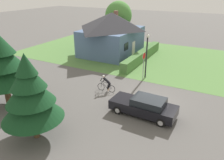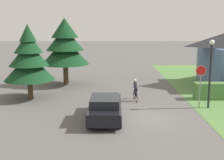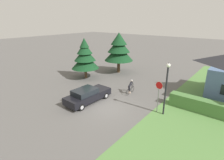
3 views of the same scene
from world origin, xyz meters
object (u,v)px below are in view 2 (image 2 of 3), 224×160
(stop_sign, at_px, (200,79))
(conifer_tall_near, at_px, (29,59))
(cyclist, at_px, (136,91))
(sedan_left_lane, at_px, (105,108))
(conifer_tall_far, at_px, (65,45))
(street_lamp, at_px, (211,65))

(stop_sign, height_order, conifer_tall_near, conifer_tall_near)
(cyclist, bearing_deg, sedan_left_lane, 149.76)
(sedan_left_lane, relative_size, conifer_tall_near, 0.89)
(conifer_tall_far, bearing_deg, street_lamp, -36.19)
(sedan_left_lane, bearing_deg, conifer_tall_far, 21.41)
(sedan_left_lane, distance_m, street_lamp, 7.42)
(stop_sign, xyz_separation_m, conifer_tall_near, (-11.62, 2.58, 0.99))
(conifer_tall_near, bearing_deg, street_lamp, -12.09)
(conifer_tall_near, bearing_deg, conifer_tall_far, 68.63)
(cyclist, bearing_deg, conifer_tall_far, 41.46)
(cyclist, distance_m, conifer_tall_far, 8.46)
(stop_sign, height_order, street_lamp, street_lamp)
(conifer_tall_far, bearing_deg, stop_sign, -37.70)
(stop_sign, distance_m, street_lamp, 1.08)
(cyclist, distance_m, street_lamp, 5.42)
(conifer_tall_near, xyz_separation_m, conifer_tall_far, (1.92, 4.91, 0.64))
(conifer_tall_far, bearing_deg, cyclist, -44.37)
(cyclist, height_order, conifer_tall_near, conifer_tall_near)
(sedan_left_lane, xyz_separation_m, conifer_tall_near, (-5.51, 4.97, 2.22))
(cyclist, relative_size, conifer_tall_near, 0.32)
(cyclist, xyz_separation_m, conifer_tall_near, (-7.62, 0.66, 2.20))
(sedan_left_lane, bearing_deg, stop_sign, -67.22)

